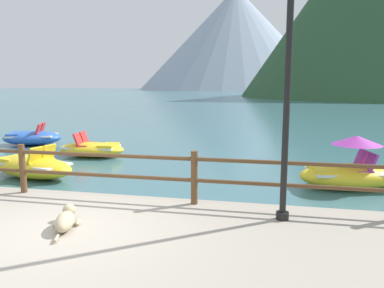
{
  "coord_description": "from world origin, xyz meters",
  "views": [
    {
      "loc": [
        3.04,
        -4.86,
        2.53
      ],
      "look_at": [
        0.92,
        5.0,
        0.9
      ],
      "focal_mm": 35.96,
      "sensor_mm": 36.0,
      "label": 1
    }
  ],
  "objects": [
    {
      "name": "distant_peak",
      "position": [
        -11.06,
        131.03,
        17.0
      ],
      "size": [
        65.67,
        65.67,
        33.99
      ],
      "primitive_type": "cone",
      "color": "#93A3B7",
      "rests_on": "ground"
    },
    {
      "name": "pedal_boat_5",
      "position": [
        -6.56,
        8.84,
        0.3
      ],
      "size": [
        2.59,
        1.99,
        0.89
      ],
      "color": "blue",
      "rests_on": "ground"
    },
    {
      "name": "lamp_post",
      "position": [
        3.21,
        1.08,
        2.77
      ],
      "size": [
        0.28,
        0.28,
        3.92
      ],
      "color": "black",
      "rests_on": "promenade_dock"
    },
    {
      "name": "pedal_boat_0",
      "position": [
        4.86,
        4.76,
        0.42
      ],
      "size": [
        2.63,
        1.74,
        1.27
      ],
      "color": "yellow",
      "rests_on": "ground"
    },
    {
      "name": "dock_railing",
      "position": [
        -0.0,
        1.55,
        0.97
      ],
      "size": [
        23.92,
        0.12,
        0.95
      ],
      "color": "brown",
      "rests_on": "promenade_dock"
    },
    {
      "name": "pedal_boat_2",
      "position": [
        -3.06,
        7.09,
        0.26
      ],
      "size": [
        2.37,
        1.35,
        0.84
      ],
      "color": "yellow",
      "rests_on": "ground"
    },
    {
      "name": "pedal_boat_4",
      "position": [
        -3.25,
        4.05,
        0.3
      ],
      "size": [
        2.76,
        1.7,
        0.89
      ],
      "color": "yellow",
      "rests_on": "ground"
    },
    {
      "name": "dog_resting",
      "position": [
        0.07,
        0.05,
        0.52
      ],
      "size": [
        0.51,
        1.05,
        0.26
      ],
      "color": "tan",
      "rests_on": "promenade_dock"
    },
    {
      "name": "ground_plane",
      "position": [
        0.0,
        40.0,
        0.0
      ],
      "size": [
        200.0,
        200.0,
        0.0
      ],
      "primitive_type": "plane",
      "color": "#3D6B75"
    }
  ]
}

